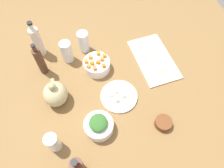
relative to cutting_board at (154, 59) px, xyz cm
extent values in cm
cube|color=brown|center=(-12.88, 29.83, -2.00)|extent=(190.00, 190.00, 3.00)
cube|color=#F1E3D1|center=(0.00, 0.00, 0.00)|extent=(37.06, 22.71, 1.00)
cylinder|color=white|center=(-18.87, 27.55, 0.10)|extent=(20.07, 20.07, 1.20)
cylinder|color=white|center=(-33.37, 42.23, 2.63)|extent=(14.49, 14.49, 6.27)
cylinder|color=white|center=(2.81, 34.61, 2.73)|extent=(15.39, 15.39, 6.47)
cylinder|color=brown|center=(-39.90, 10.55, 1.38)|extent=(8.51, 8.51, 3.76)
ellipsoid|color=tan|center=(-11.67, 59.92, 5.88)|extent=(13.62, 12.55, 12.76)
sphere|color=tan|center=(-11.67, 59.92, 13.78)|extent=(3.81, 3.81, 3.81)
cylinder|color=tan|center=(-5.88, 59.92, 7.47)|extent=(5.38, 2.00, 3.93)
cylinder|color=#4F2819|center=(-50.32, 55.27, 6.64)|extent=(5.63, 5.63, 14.27)
cylinder|color=#4F2819|center=(-50.32, 55.27, 15.32)|extent=(2.54, 2.54, 3.08)
cylinder|color=black|center=(-50.32, 55.27, 17.46)|extent=(2.82, 2.82, 1.20)
cylinder|color=silver|center=(23.63, 64.79, 9.18)|extent=(5.49, 5.49, 19.36)
cylinder|color=silver|center=(23.63, 64.79, 20.89)|extent=(2.47, 2.47, 4.06)
cylinder|color=black|center=(23.63, 64.79, 23.51)|extent=(2.75, 2.75, 1.20)
cylinder|color=#4A2E20|center=(9.27, 64.83, 8.67)|extent=(4.48, 4.48, 18.33)
cylinder|color=#4A2E20|center=(9.27, 64.83, 19.41)|extent=(2.02, 2.02, 3.15)
cylinder|color=black|center=(9.27, 64.83, 21.58)|extent=(2.24, 2.24, 1.20)
cylinder|color=white|center=(19.46, 38.81, 6.26)|extent=(6.63, 6.63, 13.53)
cylinder|color=white|center=(-36.44, 64.42, 5.48)|extent=(6.12, 6.12, 11.96)
cylinder|color=white|center=(14.11, 49.76, 6.52)|extent=(6.54, 6.54, 14.04)
cube|color=orange|center=(4.00, 40.32, 6.87)|extent=(2.13, 2.13, 1.80)
cube|color=orange|center=(6.22, 37.32, 6.87)|extent=(2.31, 2.31, 1.80)
cube|color=orange|center=(1.85, 37.37, 6.87)|extent=(2.54, 2.54, 1.80)
cube|color=orange|center=(-1.54, 31.48, 6.87)|extent=(1.93, 1.93, 1.80)
cube|color=orange|center=(1.62, 33.90, 6.87)|extent=(2.54, 2.54, 1.80)
cube|color=orange|center=(5.28, 29.31, 6.87)|extent=(2.13, 2.13, 1.80)
cube|color=orange|center=(7.74, 32.38, 6.87)|extent=(2.31, 2.31, 1.80)
cube|color=orange|center=(3.13, 31.29, 6.87)|extent=(2.27, 2.27, 1.80)
cube|color=orange|center=(-2.00, 36.71, 6.87)|extent=(1.88, 1.88, 1.80)
cube|color=orange|center=(0.13, 39.82, 6.87)|extent=(2.54, 2.54, 1.80)
ellipsoid|color=#306428|center=(-33.37, 42.23, 7.34)|extent=(11.73, 11.38, 3.14)
cube|color=white|center=(-21.27, 29.89, 1.80)|extent=(3.02, 3.02, 2.20)
cube|color=white|center=(-16.06, 28.30, 1.80)|extent=(2.41, 2.41, 2.20)
cube|color=white|center=(-19.47, 25.68, 1.80)|extent=(3.08, 3.08, 2.20)
cube|color=#F6E5CF|center=(-17.35, 31.64, 1.80)|extent=(3.01, 3.01, 2.20)
pyramid|color=beige|center=(-9.27, -0.31, 1.95)|extent=(7.21, 6.75, 2.90)
pyramid|color=beige|center=(6.89, 4.53, 1.88)|extent=(5.58, 5.56, 2.75)
pyramid|color=beige|center=(6.70, -1.08, 1.53)|extent=(5.45, 5.40, 2.06)
pyramid|color=beige|center=(12.83, 5.31, 1.79)|extent=(6.15, 6.09, 2.58)
pyramid|color=beige|center=(1.26, 5.73, 2.09)|extent=(6.45, 6.55, 3.19)
pyramid|color=beige|center=(1.25, -0.79, 2.05)|extent=(6.33, 6.02, 3.10)
camera|label=1|loc=(-69.40, 45.41, 102.59)|focal=33.96mm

